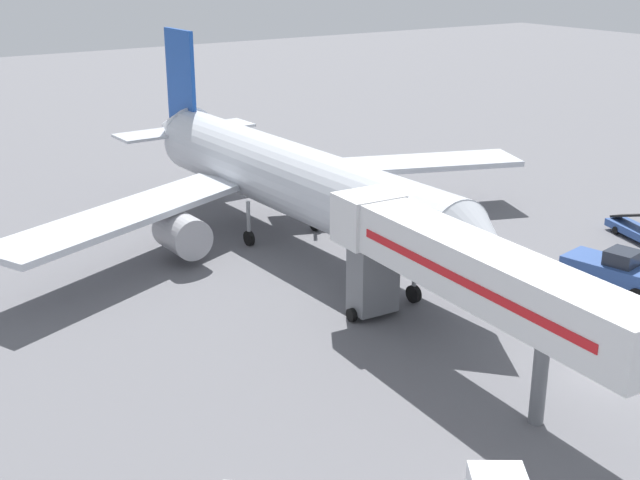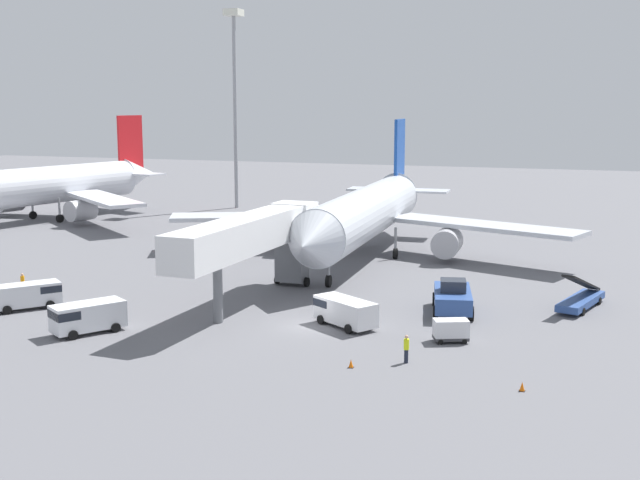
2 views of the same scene
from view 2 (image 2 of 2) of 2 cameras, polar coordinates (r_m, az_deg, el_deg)
The scene contains 15 objects.
ground_plane at distance 60.06m, azimuth -0.76°, elevation -5.99°, with size 300.00×300.00×0.00m, color slate.
airplane_at_gate at distance 84.95m, azimuth 3.27°, elevation 1.87°, with size 44.14×42.52×13.98m.
jet_bridge at distance 65.67m, azimuth -4.56°, elevation 0.27°, with size 4.37×21.34×7.31m.
pushback_tug at distance 64.15m, azimuth 9.15°, elevation -3.94°, with size 3.99×6.84×2.71m.
belt_loader_truck at distance 68.12m, azimuth 17.58°, elevation -3.89°, with size 3.65×7.17×3.28m.
service_van_mid_center at distance 59.86m, azimuth 1.67°, elevation -4.89°, with size 5.36×4.48×2.02m.
service_van_mid_right at distance 68.70m, azimuth -19.56°, elevation -3.56°, with size 4.83×5.26×2.01m.
service_van_mid_left at distance 60.33m, azimuth -15.87°, elevation -5.08°, with size 4.53×5.32×2.15m.
baggage_cart_rear_left at distance 56.76m, azimuth 9.03°, elevation -6.14°, with size 2.62×2.05×1.55m.
ground_crew_worker_foreground at distance 74.27m, azimuth -19.86°, elevation -2.80°, with size 0.45×0.45×1.75m.
ground_crew_worker_midground at distance 51.97m, azimuth 5.99°, elevation -7.44°, with size 0.39×0.39×1.80m.
safety_cone_alpha at distance 51.05m, azimuth 2.15°, elevation -8.53°, with size 0.34×0.34×0.53m.
safety_cone_bravo at distance 48.46m, azimuth 13.80°, elevation -9.81°, with size 0.34×0.34×0.53m.
airplane_background at distance 117.42m, azimuth -18.74°, elevation 3.53°, with size 39.32×41.22×14.00m.
apron_light_mast at distance 125.73m, azimuth -5.93°, elevation 11.31°, with size 2.40×2.40×29.43m.
Camera 2 is at (19.36, -54.51, 16.14)m, focal length 46.30 mm.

